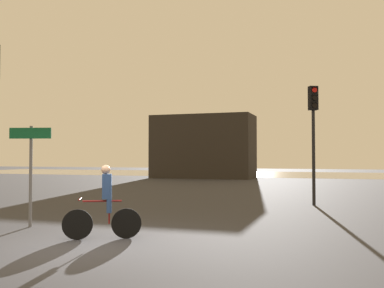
{
  "coord_description": "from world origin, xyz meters",
  "views": [
    {
      "loc": [
        4.68,
        -7.55,
        1.79
      ],
      "look_at": [
        0.5,
        5.0,
        2.2
      ],
      "focal_mm": 40.0,
      "sensor_mm": 36.0,
      "label": 1
    }
  ],
  "objects": [
    {
      "name": "ground_plane",
      "position": [
        0.0,
        0.0,
        0.0
      ],
      "size": [
        120.0,
        120.0,
        0.0
      ],
      "primitive_type": "plane",
      "color": "#333338"
    },
    {
      "name": "water_strip",
      "position": [
        0.0,
        37.97,
        0.0
      ],
      "size": [
        80.0,
        16.0,
        0.01
      ],
      "primitive_type": "cube",
      "color": "gray",
      "rests_on": "ground"
    },
    {
      "name": "distant_building",
      "position": [
        -6.09,
        27.97,
        2.7
      ],
      "size": [
        8.63,
        4.0,
        5.41
      ],
      "primitive_type": "cube",
      "color": "#2D2823",
      "rests_on": "ground"
    },
    {
      "name": "traffic_light_far_right",
      "position": [
        3.95,
        9.05,
        3.1
      ],
      "size": [
        0.39,
        0.41,
        4.46
      ],
      "rotation": [
        0.0,
        0.0,
        3.62
      ],
      "color": "black",
      "rests_on": "ground"
    },
    {
      "name": "direction_sign_post",
      "position": [
        -2.75,
        1.58,
        1.7
      ],
      "size": [
        1.07,
        0.31,
        2.6
      ],
      "rotation": [
        0.0,
        0.0,
        3.4
      ],
      "color": "slate",
      "rests_on": "ground"
    },
    {
      "name": "cyclist",
      "position": [
        -0.1,
        0.76,
        0.82
      ],
      "size": [
        1.54,
        0.84,
        1.62
      ],
      "rotation": [
        0.0,
        0.0,
        2.05
      ],
      "color": "black",
      "rests_on": "ground"
    }
  ]
}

